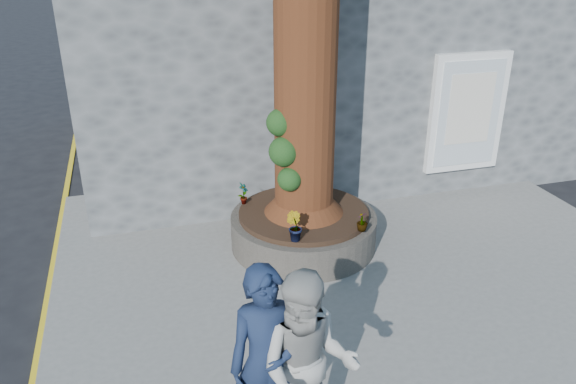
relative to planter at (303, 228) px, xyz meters
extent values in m
plane|color=black|center=(-0.80, -2.00, -0.41)|extent=(120.00, 120.00, 0.00)
cube|color=slate|center=(0.70, -1.00, -0.35)|extent=(9.00, 8.00, 0.12)
cube|color=yellow|center=(-3.85, -1.00, -0.41)|extent=(0.10, 30.00, 0.01)
cube|color=#4B4F50|center=(1.70, 5.20, 2.59)|extent=(10.00, 8.00, 6.00)
cube|color=white|center=(3.50, 1.14, 1.29)|extent=(1.50, 0.12, 2.20)
cube|color=silver|center=(3.50, 1.08, 1.29)|extent=(1.25, 0.04, 1.95)
cube|color=silver|center=(3.50, 1.06, 1.39)|extent=(0.90, 0.02, 1.30)
cylinder|color=black|center=(0.00, 0.00, -0.03)|extent=(2.30, 2.30, 0.52)
cylinder|color=black|center=(0.00, 0.00, 0.27)|extent=(2.04, 2.04, 0.08)
cone|color=#442111|center=(0.00, 0.00, 0.66)|extent=(1.24, 1.24, 0.70)
sphere|color=#133915|center=(-0.38, -0.20, 1.41)|extent=(0.44, 0.44, 0.44)
sphere|color=#133915|center=(-0.32, -0.30, 1.01)|extent=(0.36, 0.36, 0.36)
sphere|color=#133915|center=(-0.40, -0.08, 1.81)|extent=(0.40, 0.40, 0.40)
imported|color=#16223D|center=(-1.51, -3.61, 0.69)|extent=(0.74, 0.50, 1.97)
imported|color=#A1A09A|center=(-1.17, -3.77, 0.68)|extent=(1.13, 1.00, 1.94)
imported|color=gray|center=(-0.85, 0.52, 0.49)|extent=(0.22, 0.23, 0.37)
imported|color=gray|center=(-0.42, -0.85, 0.52)|extent=(0.32, 0.32, 0.42)
imported|color=gray|center=(0.62, -0.85, 0.45)|extent=(0.22, 0.22, 0.29)
imported|color=gray|center=(0.32, 0.31, 0.46)|extent=(0.28, 0.31, 0.31)
camera|label=1|loc=(-2.45, -7.51, 4.20)|focal=35.00mm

